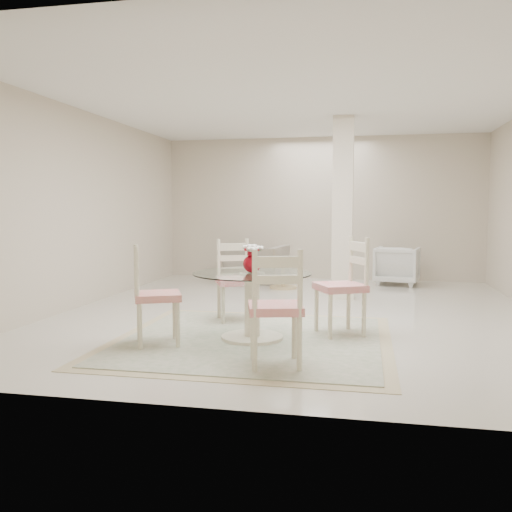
% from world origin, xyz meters
% --- Properties ---
extents(ground, '(7.00, 7.00, 0.00)m').
position_xyz_m(ground, '(0.00, 0.00, 0.00)').
color(ground, beige).
rests_on(ground, ground).
extents(room_shell, '(6.02, 7.02, 2.71)m').
position_xyz_m(room_shell, '(0.00, 0.00, 1.86)').
color(room_shell, beige).
rests_on(room_shell, ground).
extents(column, '(0.30, 0.30, 2.70)m').
position_xyz_m(column, '(0.50, 1.30, 1.35)').
color(column, beige).
rests_on(column, ground).
extents(area_rug, '(2.80, 2.80, 0.02)m').
position_xyz_m(area_rug, '(-0.28, -1.57, 0.01)').
color(area_rug, tan).
rests_on(area_rug, ground).
extents(dining_table, '(1.21, 1.21, 0.70)m').
position_xyz_m(dining_table, '(-0.28, -1.57, 0.36)').
color(dining_table, '#F8EDCC').
rests_on(dining_table, ground).
extents(red_vase, '(0.22, 0.21, 0.29)m').
position_xyz_m(red_vase, '(-0.28, -1.57, 0.84)').
color(red_vase, '#A20414').
rests_on(red_vase, dining_table).
extents(dining_chair_east, '(0.62, 0.62, 1.15)m').
position_xyz_m(dining_chair_east, '(0.65, -1.16, 0.61)').
color(dining_chair_east, '#EEE6C4').
rests_on(dining_chair_east, ground).
extents(dining_chair_north, '(0.57, 0.57, 1.08)m').
position_xyz_m(dining_chair_north, '(-0.69, -0.64, 0.57)').
color(dining_chair_north, beige).
rests_on(dining_chair_north, ground).
extents(dining_chair_west, '(0.58, 0.58, 1.09)m').
position_xyz_m(dining_chair_west, '(-1.22, -1.99, 0.57)').
color(dining_chair_west, beige).
rests_on(dining_chair_west, ground).
extents(dining_chair_south, '(0.54, 0.54, 1.12)m').
position_xyz_m(dining_chair_south, '(0.12, -2.51, 0.59)').
color(dining_chair_south, beige).
rests_on(dining_chair_south, ground).
extents(recliner_taupe, '(1.19, 1.08, 0.68)m').
position_xyz_m(recliner_taupe, '(-1.12, 2.73, 0.34)').
color(recliner_taupe, gray).
rests_on(recliner_taupe, ground).
extents(armchair_white, '(0.86, 0.87, 0.68)m').
position_xyz_m(armchair_white, '(1.40, 2.94, 0.34)').
color(armchair_white, white).
rests_on(armchair_white, ground).
extents(side_table, '(0.48, 0.48, 0.50)m').
position_xyz_m(side_table, '(-0.51, 2.08, 0.23)').
color(side_table, tan).
rests_on(side_table, ground).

